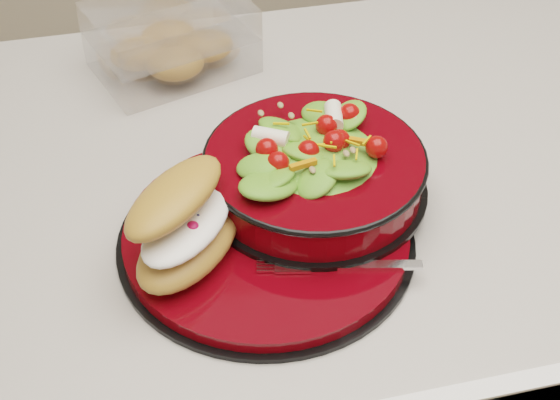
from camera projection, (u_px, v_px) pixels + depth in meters
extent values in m
cube|color=white|center=(381.00, 368.00, 1.29)|extent=(1.16, 0.66, 0.86)
cube|color=#B0ABA2|center=(411.00, 155.00, 0.99)|extent=(1.24, 0.74, 0.04)
cube|color=white|center=(546.00, 389.00, 0.73)|extent=(1.24, 0.02, 0.05)
cylinder|color=black|center=(266.00, 240.00, 0.84)|extent=(0.32, 0.32, 0.01)
cylinder|color=#5A0307|center=(266.00, 234.00, 0.83)|extent=(0.30, 0.30, 0.01)
torus|color=black|center=(277.00, 236.00, 0.82)|extent=(0.17, 0.17, 0.01)
cylinder|color=black|center=(314.00, 187.00, 0.87)|extent=(0.25, 0.25, 0.01)
cylinder|color=#5A0307|center=(314.00, 170.00, 0.86)|extent=(0.24, 0.24, 0.04)
torus|color=black|center=(315.00, 158.00, 0.85)|extent=(0.25, 0.25, 0.01)
ellipsoid|color=#407E23|center=(315.00, 157.00, 0.85)|extent=(0.20, 0.20, 0.08)
sphere|color=#C40A07|center=(362.00, 117.00, 0.82)|extent=(0.02, 0.02, 0.02)
sphere|color=#C40A07|center=(339.00, 100.00, 0.85)|extent=(0.02, 0.02, 0.02)
sphere|color=#C40A07|center=(304.00, 97.00, 0.85)|extent=(0.02, 0.02, 0.02)
sphere|color=#C40A07|center=(276.00, 109.00, 0.83)|extent=(0.02, 0.02, 0.02)
sphere|color=#C40A07|center=(270.00, 130.00, 0.81)|extent=(0.02, 0.02, 0.02)
sphere|color=#C40A07|center=(292.00, 148.00, 0.78)|extent=(0.02, 0.02, 0.02)
sphere|color=#C40A07|center=(329.00, 152.00, 0.78)|extent=(0.02, 0.02, 0.02)
sphere|color=#C40A07|center=(358.00, 138.00, 0.80)|extent=(0.02, 0.02, 0.02)
cylinder|color=silver|center=(335.00, 96.00, 0.85)|extent=(0.04, 0.04, 0.02)
cylinder|color=silver|center=(270.00, 117.00, 0.82)|extent=(0.04, 0.04, 0.02)
cube|color=orange|center=(304.00, 144.00, 0.79)|extent=(0.03, 0.03, 0.01)
cube|color=orange|center=(365.00, 122.00, 0.81)|extent=(0.03, 0.02, 0.01)
ellipsoid|color=#BD7939|center=(188.00, 244.00, 0.78)|extent=(0.15, 0.16, 0.04)
ellipsoid|color=white|center=(186.00, 226.00, 0.77)|extent=(0.13, 0.14, 0.02)
ellipsoid|color=#BD7939|center=(182.00, 196.00, 0.76)|extent=(0.14, 0.15, 0.03)
sphere|color=#BD0D35|center=(163.00, 226.00, 0.76)|extent=(0.02, 0.02, 0.02)
sphere|color=#BD0D35|center=(193.00, 228.00, 0.76)|extent=(0.02, 0.02, 0.02)
sphere|color=#191947|center=(177.00, 219.00, 0.77)|extent=(0.01, 0.01, 0.01)
sphere|color=#191947|center=(198.00, 219.00, 0.77)|extent=(0.01, 0.01, 0.01)
sphere|color=#191947|center=(187.00, 225.00, 0.76)|extent=(0.01, 0.01, 0.01)
cube|color=silver|center=(364.00, 265.00, 0.79)|extent=(0.12, 0.04, 0.00)
cube|color=silver|center=(292.00, 266.00, 0.78)|extent=(0.04, 0.03, 0.00)
cube|color=white|center=(172.00, 52.00, 1.09)|extent=(0.24, 0.21, 0.05)
cube|color=white|center=(169.00, 22.00, 1.05)|extent=(0.24, 0.21, 0.04)
ellipsoid|color=#BD7939|center=(139.00, 54.00, 1.07)|extent=(0.08, 0.07, 0.04)
ellipsoid|color=#BD7939|center=(205.00, 46.00, 1.09)|extent=(0.08, 0.07, 0.04)
ellipsoid|color=#BD7939|center=(169.00, 37.00, 1.11)|extent=(0.08, 0.07, 0.04)
ellipsoid|color=#BD7939|center=(176.00, 64.00, 1.06)|extent=(0.08, 0.07, 0.04)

